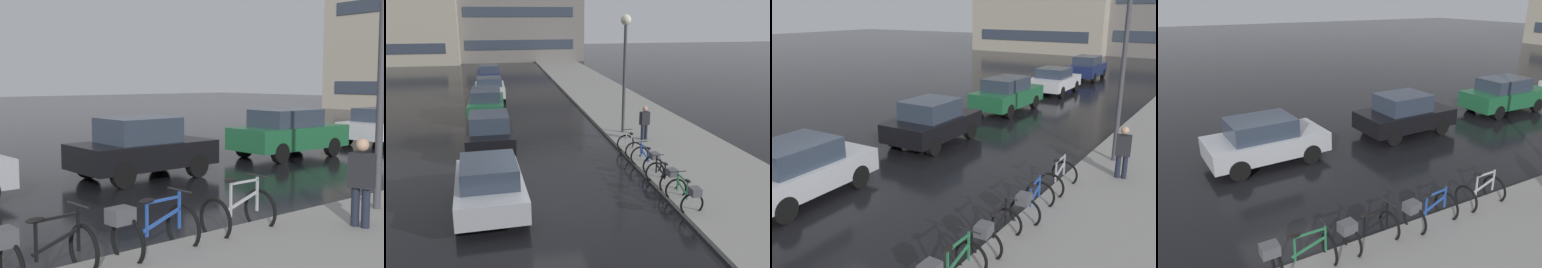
# 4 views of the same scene
# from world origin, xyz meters

# --- Properties ---
(ground_plane) EXTENTS (140.00, 140.00, 0.00)m
(ground_plane) POSITION_xyz_m (0.00, 0.00, 0.00)
(ground_plane) COLOR black
(bicycle_nearest) EXTENTS (0.71, 1.41, 0.98)m
(bicycle_nearest) POSITION_xyz_m (3.84, -1.08, 0.49)
(bicycle_nearest) COLOR black
(bicycle_nearest) RESTS_ON ground
(bicycle_second) EXTENTS (0.80, 1.37, 0.99)m
(bicycle_second) POSITION_xyz_m (3.81, 0.50, 0.48)
(bicycle_second) COLOR black
(bicycle_second) RESTS_ON ground
(bicycle_third) EXTENTS (0.85, 1.42, 0.97)m
(bicycle_third) POSITION_xyz_m (3.85, 2.14, 0.49)
(bicycle_third) COLOR black
(bicycle_third) RESTS_ON ground
(bicycle_farthest) EXTENTS (0.76, 1.12, 1.01)m
(bicycle_farthest) POSITION_xyz_m (3.78, 3.98, 0.41)
(bicycle_farthest) COLOR black
(bicycle_farthest) RESTS_ON ground
(car_silver) EXTENTS (2.07, 3.89, 1.53)m
(car_silver) POSITION_xyz_m (-1.72, 0.08, 0.78)
(car_silver) COLOR #B2B5BA
(car_silver) RESTS_ON ground
(car_black) EXTENTS (1.96, 3.81, 1.62)m
(car_black) POSITION_xyz_m (-1.70, 5.71, 0.81)
(car_black) COLOR black
(car_black) RESTS_ON ground
(car_green) EXTENTS (1.92, 4.18, 1.62)m
(car_green) POSITION_xyz_m (-1.86, 11.73, 0.82)
(car_green) COLOR #1E6038
(car_green) RESTS_ON ground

